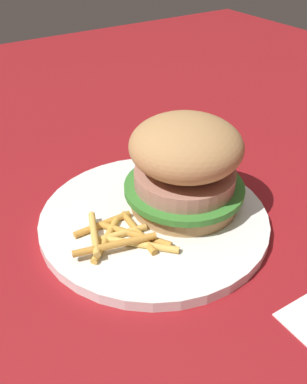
{
  "coord_description": "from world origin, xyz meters",
  "views": [
    {
      "loc": [
        0.3,
        -0.2,
        0.3
      ],
      "look_at": [
        -0.01,
        -0.0,
        0.04
      ],
      "focal_mm": 40.33,
      "sensor_mm": 36.0,
      "label": 1
    }
  ],
  "objects": [
    {
      "name": "ground_plane",
      "position": [
        0.0,
        0.0,
        0.0
      ],
      "size": [
        1.6,
        1.6,
        0.0
      ],
      "primitive_type": "plane",
      "color": "maroon"
    },
    {
      "name": "plate",
      "position": [
        -0.01,
        -0.0,
        0.01
      ],
      "size": [
        0.25,
        0.25,
        0.01
      ],
      "primitive_type": "cylinder",
      "color": "white",
      "rests_on": "ground_plane"
    },
    {
      "name": "sandwich",
      "position": [
        -0.01,
        0.04,
        0.06
      ],
      "size": [
        0.13,
        0.13,
        0.1
      ],
      "color": "tan",
      "rests_on": "plate"
    },
    {
      "name": "fries_pile",
      "position": [
        0.01,
        -0.05,
        0.02
      ],
      "size": [
        0.09,
        0.09,
        0.01
      ],
      "color": "#E5B251",
      "rests_on": "plate"
    }
  ]
}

